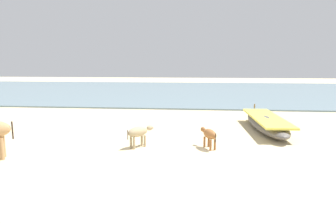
% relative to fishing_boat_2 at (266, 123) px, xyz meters
% --- Properties ---
extents(ground, '(80.00, 80.00, 0.00)m').
position_rel_fishing_boat_2_xyz_m(ground, '(-2.96, -3.78, -0.28)').
color(ground, beige).
extents(sea_water, '(60.00, 20.00, 0.08)m').
position_rel_fishing_boat_2_xyz_m(sea_water, '(-2.96, 14.51, -0.24)').
color(sea_water, slate).
rests_on(sea_water, ground).
extents(fishing_boat_2, '(1.23, 4.44, 0.71)m').
position_rel_fishing_boat_2_xyz_m(fishing_boat_2, '(0.00, 0.00, 0.00)').
color(fishing_boat_2, '#5B5651').
rests_on(fishing_boat_2, ground).
extents(calf_near_brown, '(0.56, 0.86, 0.59)m').
position_rel_fishing_boat_2_xyz_m(calf_near_brown, '(-2.22, -2.61, 0.14)').
color(calf_near_brown, brown).
rests_on(calf_near_brown, ground).
extents(calf_far_dun, '(0.77, 0.83, 0.63)m').
position_rel_fishing_boat_2_xyz_m(calf_far_dun, '(-4.31, -2.68, 0.17)').
color(calf_far_dun, tan).
rests_on(calf_far_dun, ground).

